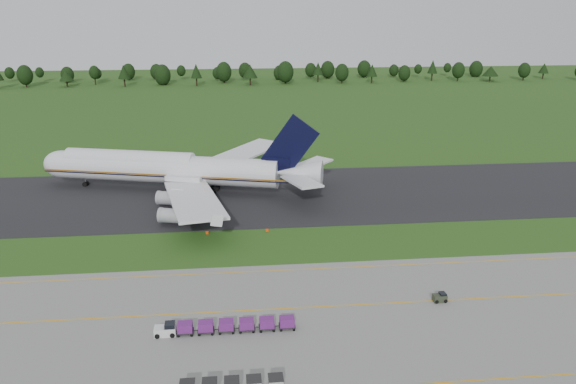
{
  "coord_description": "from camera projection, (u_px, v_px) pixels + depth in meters",
  "views": [
    {
      "loc": [
        -4.98,
        -91.06,
        40.23
      ],
      "look_at": [
        4.49,
        2.0,
        9.26
      ],
      "focal_mm": 35.0,
      "sensor_mm": 36.0,
      "label": 1
    }
  ],
  "objects": [
    {
      "name": "aircraft",
      "position": [
        172.0,
        168.0,
        127.25
      ],
      "size": [
        66.63,
        62.56,
        18.67
      ],
      "color": "silver",
      "rests_on": "ground"
    },
    {
      "name": "apron",
      "position": [
        281.0,
        361.0,
        67.01
      ],
      "size": [
        300.0,
        52.0,
        0.06
      ],
      "primitive_type": "cube",
      "color": "slate",
      "rests_on": "ground"
    },
    {
      "name": "ground",
      "position": [
        264.0,
        246.0,
        99.13
      ],
      "size": [
        600.0,
        600.0,
        0.0
      ],
      "primitive_type": "plane",
      "color": "#234615",
      "rests_on": "ground"
    },
    {
      "name": "utility_cart",
      "position": [
        440.0,
        298.0,
        80.28
      ],
      "size": [
        1.98,
        1.33,
        1.05
      ],
      "color": "#2A3122",
      "rests_on": "apron"
    },
    {
      "name": "edge_markers",
      "position": [
        237.0,
        232.0,
        104.71
      ],
      "size": [
        11.71,
        0.3,
        0.6
      ],
      "color": "#F33E07",
      "rests_on": "ground"
    },
    {
      "name": "taxiway",
      "position": [
        256.0,
        195.0,
        125.56
      ],
      "size": [
        300.0,
        40.0,
        0.08
      ],
      "primitive_type": "cube",
      "color": "black",
      "rests_on": "ground"
    },
    {
      "name": "baggage_train",
      "position": [
        224.0,
        326.0,
        72.65
      ],
      "size": [
        18.17,
        1.65,
        1.58
      ],
      "color": "silver",
      "rests_on": "apron"
    },
    {
      "name": "tree_line",
      "position": [
        238.0,
        73.0,
        303.76
      ],
      "size": [
        527.74,
        19.75,
        11.88
      ],
      "color": "black",
      "rests_on": "ground"
    },
    {
      "name": "apron_markings",
      "position": [
        276.0,
        328.0,
        73.62
      ],
      "size": [
        300.0,
        30.2,
        0.01
      ],
      "color": "#D1930C",
      "rests_on": "apron"
    }
  ]
}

